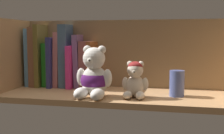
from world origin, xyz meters
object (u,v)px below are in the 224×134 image
at_px(book_2, 43,55).
at_px(teddy_bear_smaller, 135,80).
at_px(book_3, 49,65).
at_px(book_4, 55,62).
at_px(book_5, 60,59).
at_px(pillar_candle, 177,83).
at_px(book_0, 32,57).
at_px(book_6, 67,56).
at_px(book_9, 87,64).
at_px(book_10, 94,65).
at_px(book_8, 79,61).
at_px(book_1, 38,57).
at_px(teddy_bear_larger, 94,77).
at_px(book_7, 74,66).

bearing_deg(book_2, teddy_bear_smaller, -21.48).
height_order(book_3, teddy_bear_smaller, book_3).
height_order(book_4, teddy_bear_smaller, book_4).
xyz_separation_m(book_5, pillar_candle, (0.46, -0.11, -0.06)).
height_order(book_0, book_6, book_6).
relative_size(book_4, teddy_bear_smaller, 1.64).
relative_size(book_5, book_9, 1.19).
relative_size(book_6, teddy_bear_smaller, 2.05).
distance_m(book_0, book_2, 0.05).
height_order(book_3, book_10, book_10).
xyz_separation_m(book_4, book_5, (0.02, 0.00, 0.01)).
height_order(book_4, pillar_candle, book_4).
bearing_deg(book_5, book_10, 0.00).
relative_size(book_2, teddy_bear_smaller, 2.05).
bearing_deg(book_9, teddy_bear_smaller, -36.26).
bearing_deg(teddy_bear_smaller, pillar_candle, 19.05).
bearing_deg(pillar_candle, book_0, 169.24).
bearing_deg(book_8, book_2, 180.00).
bearing_deg(book_4, book_10, 0.00).
bearing_deg(book_1, book_10, 0.00).
distance_m(book_3, book_5, 0.05).
xyz_separation_m(book_3, book_9, (0.16, 0.00, 0.00)).
relative_size(book_2, book_3, 1.43).
height_order(book_0, pillar_candle, book_0).
relative_size(book_4, teddy_bear_larger, 1.15).
relative_size(book_1, book_9, 1.30).
distance_m(book_5, book_8, 0.08).
xyz_separation_m(book_1, book_3, (0.05, 0.00, -0.03)).
bearing_deg(book_3, book_6, 0.00).
bearing_deg(book_2, book_9, 0.00).
height_order(book_3, pillar_candle, book_3).
bearing_deg(book_9, book_0, 180.00).
relative_size(book_2, teddy_bear_larger, 1.44).
height_order(book_8, teddy_bear_smaller, book_8).
distance_m(book_5, teddy_bear_larger, 0.26).
height_order(book_9, pillar_candle, book_9).
relative_size(book_4, book_9, 1.08).
bearing_deg(book_7, book_9, 0.00).
relative_size(book_6, book_10, 1.37).
bearing_deg(pillar_candle, book_8, 163.73).
xyz_separation_m(book_5, book_7, (0.06, 0.00, -0.03)).
relative_size(book_2, book_7, 1.50).
xyz_separation_m(book_4, pillar_candle, (0.48, -0.11, -0.05)).
relative_size(book_3, book_9, 0.95).
xyz_separation_m(book_9, teddy_bear_smaller, (0.21, -0.16, -0.03)).
distance_m(book_8, teddy_bear_larger, 0.21).
distance_m(book_7, teddy_bear_larger, 0.22).
xyz_separation_m(book_2, teddy_bear_smaller, (0.40, -0.16, -0.07)).
distance_m(book_3, teddy_bear_larger, 0.30).
bearing_deg(book_0, book_7, 0.00).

